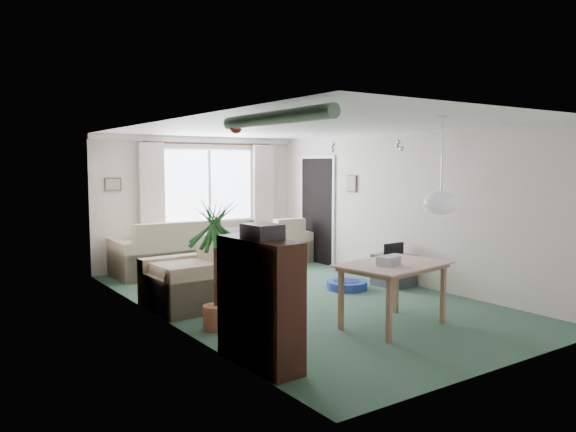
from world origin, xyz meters
TOP-DOWN VIEW (x-y plane):
  - ground at (0.00, 0.00)m, footprint 6.50×6.50m
  - window at (0.20, 3.23)m, footprint 1.80×0.03m
  - curtain_rod at (0.20, 3.15)m, footprint 2.60×0.03m
  - curtain_left at (-0.95, 3.13)m, footprint 0.45×0.08m
  - curtain_right at (1.35, 3.13)m, footprint 0.45×0.08m
  - radiator at (0.20, 3.19)m, footprint 1.20×0.10m
  - doorway at (1.99, 2.20)m, footprint 0.03×0.95m
  - pendant_lamp at (0.20, -2.30)m, footprint 0.36×0.36m
  - tinsel_garland at (-1.92, -2.30)m, footprint 1.60×1.60m
  - bauble_cluster_a at (1.30, 0.90)m, footprint 0.20×0.20m
  - bauble_cluster_b at (1.60, -0.30)m, footprint 0.20×0.20m
  - wall_picture_back at (-1.60, 3.23)m, footprint 0.28×0.03m
  - wall_picture_right at (1.98, 1.20)m, footprint 0.03×0.24m
  - sofa at (-0.81, 2.75)m, footprint 1.88×1.01m
  - armchair_corner at (1.48, 2.73)m, footprint 1.02×0.98m
  - armchair_left at (-1.50, 0.44)m, footprint 1.03×1.08m
  - coffee_table at (0.48, 2.58)m, footprint 1.05×0.83m
  - photo_frame at (0.46, 2.54)m, footprint 0.12×0.04m
  - bookshelf at (-1.84, -1.92)m, footprint 0.39×1.00m
  - hifi_box at (-1.83, -1.95)m, footprint 0.29×0.36m
  - houseplant at (-1.65, -0.65)m, footprint 0.81×0.81m
  - dining_table at (0.12, -1.70)m, footprint 1.27×0.95m
  - gift_box at (-0.02, -1.75)m, footprint 0.28×0.23m
  - tv_cube at (1.70, -0.13)m, footprint 0.51×0.56m
  - pet_bed at (0.95, 0.10)m, footprint 0.63×0.63m

SIDE VIEW (x-z plane):
  - ground at x=0.00m, z-range 0.00..0.00m
  - pet_bed at x=0.95m, z-range 0.00..0.12m
  - coffee_table at x=0.48m, z-range 0.00..0.42m
  - tv_cube at x=1.70m, z-range 0.00..0.49m
  - dining_table at x=0.12m, z-range 0.00..0.73m
  - radiator at x=0.20m, z-range 0.12..0.68m
  - armchair_corner at x=1.48m, z-range 0.00..0.86m
  - armchair_left at x=-1.50m, z-range 0.00..0.93m
  - sofa at x=-0.81m, z-range 0.00..0.93m
  - photo_frame at x=0.46m, z-range 0.42..0.58m
  - bookshelf at x=-1.84m, z-range 0.00..1.20m
  - houseplant at x=-1.65m, z-range 0.00..1.52m
  - gift_box at x=-0.02m, z-range 0.73..0.85m
  - doorway at x=1.99m, z-range 0.00..2.00m
  - curtain_left at x=-0.95m, z-range 0.27..2.27m
  - curtain_right at x=1.35m, z-range 0.27..2.27m
  - hifi_box at x=-1.83m, z-range 1.20..1.34m
  - pendant_lamp at x=0.20m, z-range 1.30..1.66m
  - window at x=0.20m, z-range 0.85..2.15m
  - wall_picture_back at x=-1.60m, z-range 1.44..1.66m
  - wall_picture_right at x=1.98m, z-range 1.40..1.70m
  - bauble_cluster_a at x=1.30m, z-range 2.12..2.32m
  - bauble_cluster_b at x=1.60m, z-range 2.12..2.32m
  - curtain_rod at x=0.20m, z-range 2.25..2.29m
  - tinsel_garland at x=-1.92m, z-range 2.22..2.34m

